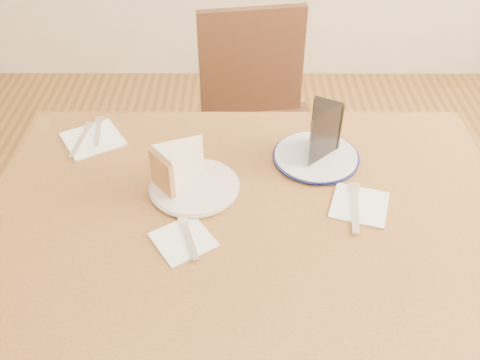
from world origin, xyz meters
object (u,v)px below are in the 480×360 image
at_px(plate_navy, 316,157).
at_px(carrot_cake, 184,163).
at_px(chocolate_cake, 318,135).
at_px(table, 250,236).
at_px(chair_far, 258,130).
at_px(plate_cream, 195,187).

relative_size(plate_navy, carrot_cake, 1.84).
height_order(plate_navy, chocolate_cake, chocolate_cake).
xyz_separation_m(table, plate_navy, (0.17, 0.18, 0.10)).
height_order(chair_far, plate_cream, chair_far).
distance_m(chair_far, chocolate_cake, 0.61).
bearing_deg(carrot_cake, table, 21.71).
xyz_separation_m(plate_cream, carrot_cake, (-0.02, 0.02, 0.05)).
xyz_separation_m(chair_far, plate_cream, (-0.17, -0.61, 0.26)).
height_order(chair_far, chocolate_cake, chair_far).
distance_m(chair_far, plate_cream, 0.69).
bearing_deg(chair_far, plate_cream, 65.17).
xyz_separation_m(plate_navy, carrot_cake, (-0.33, -0.09, 0.05)).
bearing_deg(carrot_cake, chair_far, 122.19).
bearing_deg(plate_navy, table, -133.27).
relative_size(plate_cream, chocolate_cake, 1.64).
bearing_deg(plate_navy, plate_cream, -158.74).
distance_m(plate_cream, chocolate_cake, 0.33).
bearing_deg(plate_navy, chair_far, 104.81).
distance_m(table, chocolate_cake, 0.30).
xyz_separation_m(table, chair_far, (0.04, 0.68, -0.16)).
relative_size(chair_far, chocolate_cake, 7.08).
bearing_deg(plate_cream, table, -24.95).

